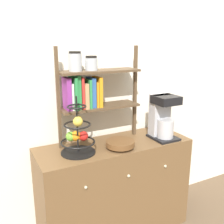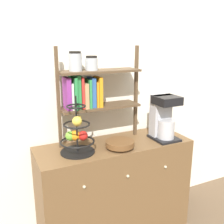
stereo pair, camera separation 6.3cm
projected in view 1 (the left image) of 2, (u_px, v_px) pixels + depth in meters
wall_back at (100, 78)px, 2.20m from camera, size 7.00×0.05×2.60m
sideboard at (114, 188)px, 2.21m from camera, size 1.25×0.46×0.80m
coffee_maker at (163, 117)px, 2.19m from camera, size 0.20×0.23×0.37m
fruit_stand at (77, 135)px, 1.90m from camera, size 0.25×0.25×0.43m
wooden_bowl at (120, 144)px, 2.01m from camera, size 0.22×0.22×0.06m
shelf_hutch at (89, 88)px, 2.01m from camera, size 0.69×0.20×0.76m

